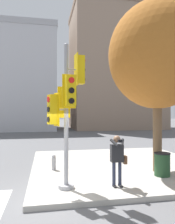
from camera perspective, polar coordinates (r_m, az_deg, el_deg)
name	(u,v)px	position (r m, az deg, el deg)	size (l,w,h in m)	color
ground_plane	(43,203)	(6.70, -11.53, -22.34)	(160.00, 160.00, 0.00)	#5B5B5E
sidewalk_corner	(120,165)	(10.59, 8.51, -13.57)	(8.00, 8.00, 0.16)	#ADA89E
traffic_signal_pole	(66,104)	(6.86, -5.53, 2.21)	(1.21, 1.22, 4.56)	#939399
person_photographer	(117,156)	(7.22, 7.83, -11.30)	(0.58, 0.54, 1.63)	black
street_tree	(157,56)	(9.60, 17.76, 13.87)	(3.97, 3.97, 6.90)	brown
fire_hydrant	(54,162)	(9.38, -8.79, -12.86)	(0.17, 0.23, 0.63)	#99999E
trash_bin	(162,164)	(8.88, 18.92, -12.77)	(0.60, 0.60, 0.86)	#234728
building_left	(14,81)	(36.08, -18.75, 7.74)	(12.92, 12.12, 15.02)	#BCBCC1
building_right	(114,70)	(37.18, 7.04, 10.94)	(14.25, 10.68, 19.43)	gray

